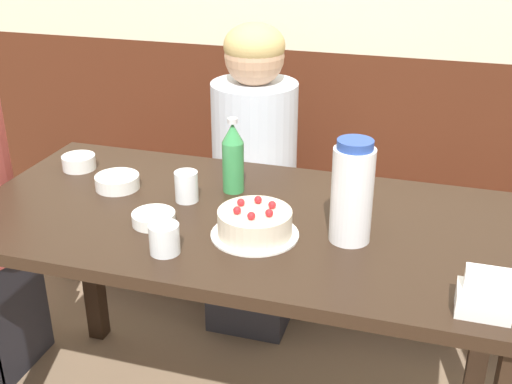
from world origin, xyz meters
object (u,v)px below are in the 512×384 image
object	(u,v)px
napkin_holder	(484,297)
birthday_cake	(255,223)
soju_bottle	(233,157)
bowl_side_dish	(79,162)
bowl_rice_small	(117,182)
glass_shot_small	(186,186)
bench_seat	(304,249)
glass_tumbler_short	(164,239)
person_teal_shirt	(255,189)
glass_water_tall	(350,192)
water_pitcher	(352,192)
bowl_soup_white	(154,218)

from	to	relation	value
napkin_holder	birthday_cake	bearing A→B (deg)	161.63
soju_bottle	bowl_side_dish	bearing A→B (deg)	178.21
bowl_rice_small	glass_shot_small	xyz separation A→B (m)	(0.23, -0.02, 0.02)
bowl_rice_small	bowl_side_dish	xyz separation A→B (m)	(-0.19, 0.10, 0.00)
bench_seat	glass_tumbler_short	xyz separation A→B (m)	(-0.11, -1.07, 0.60)
bench_seat	person_teal_shirt	size ratio (longest dim) A/B	1.79
bench_seat	glass_shot_small	distance (m)	1.01
glass_water_tall	glass_tumbler_short	bearing A→B (deg)	-136.17
glass_shot_small	glass_tumbler_short	bearing A→B (deg)	-77.95
water_pitcher	glass_tumbler_short	xyz separation A→B (m)	(-0.41, -0.19, -0.09)
birthday_cake	bowl_soup_white	xyz separation A→B (m)	(-0.27, -0.01, -0.02)
bench_seat	glass_water_tall	world-z (taller)	glass_water_tall
bowl_soup_white	soju_bottle	bearing A→B (deg)	62.62
bench_seat	person_teal_shirt	xyz separation A→B (m)	(-0.15, -0.20, 0.35)
soju_bottle	birthday_cake	bearing A→B (deg)	-60.27
bowl_soup_white	bowl_side_dish	distance (m)	0.47
water_pitcher	glass_water_tall	bearing A→B (deg)	98.93
bowl_rice_small	bowl_side_dish	world-z (taller)	bowl_side_dish
glass_shot_small	soju_bottle	bearing A→B (deg)	44.22
bowl_soup_white	water_pitcher	bearing A→B (deg)	7.27
bowl_soup_white	bowl_side_dish	size ratio (longest dim) A/B	1.10
bowl_side_dish	person_teal_shirt	bearing A→B (deg)	47.00
bench_seat	bowl_soup_white	bearing A→B (deg)	-102.13
napkin_holder	glass_tumbler_short	xyz separation A→B (m)	(-0.73, 0.04, -0.00)
bowl_soup_white	glass_tumbler_short	bearing A→B (deg)	-55.11
glass_water_tall	glass_tumbler_short	distance (m)	0.53
bowl_rice_small	glass_shot_small	world-z (taller)	glass_shot_small
glass_water_tall	person_teal_shirt	world-z (taller)	person_teal_shirt
bench_seat	soju_bottle	world-z (taller)	soju_bottle
glass_tumbler_short	glass_shot_small	size ratio (longest dim) A/B	0.86
soju_bottle	bowl_soup_white	size ratio (longest dim) A/B	1.94
water_pitcher	napkin_holder	world-z (taller)	water_pitcher
bench_seat	water_pitcher	world-z (taller)	water_pitcher
birthday_cake	person_teal_shirt	xyz separation A→B (m)	(-0.22, 0.72, -0.25)
bowl_soup_white	bowl_rice_small	size ratio (longest dim) A/B	0.88
glass_water_tall	bench_seat	bearing A→B (deg)	111.23
water_pitcher	bowl_rice_small	world-z (taller)	water_pitcher
glass_water_tall	napkin_holder	bearing A→B (deg)	-50.09
glass_shot_small	person_teal_shirt	distance (m)	0.64
bowl_soup_white	bowl_side_dish	world-z (taller)	bowl_side_dish
birthday_cake	glass_water_tall	world-z (taller)	glass_water_tall
water_pitcher	soju_bottle	size ratio (longest dim) A/B	1.19
soju_bottle	person_teal_shirt	bearing A→B (deg)	99.78
water_pitcher	bowl_soup_white	world-z (taller)	water_pitcher
bench_seat	birthday_cake	distance (m)	1.10
glass_shot_small	person_teal_shirt	size ratio (longest dim) A/B	0.07
water_pitcher	napkin_holder	distance (m)	0.40
soju_bottle	bowl_rice_small	world-z (taller)	soju_bottle
bench_seat	soju_bottle	xyz separation A→B (m)	(-0.07, -0.69, 0.67)
bowl_side_dish	glass_shot_small	distance (m)	0.43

